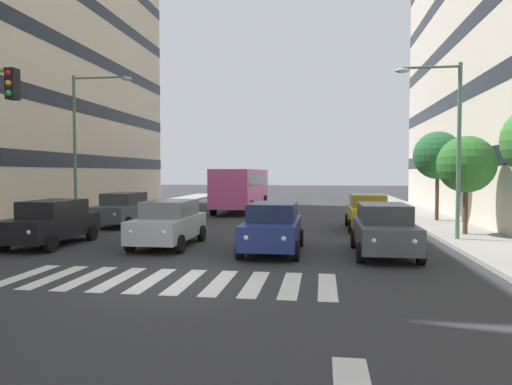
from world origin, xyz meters
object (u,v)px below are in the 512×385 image
at_px(car_2, 169,223).
at_px(bus_behind_traffic, 242,185).
at_px(car_row2_1, 368,211).
at_px(car_1, 273,227).
at_px(street_lamp_right, 84,133).
at_px(street_lamp_left, 448,132).
at_px(street_tree_1, 466,164).
at_px(car_0, 384,229).
at_px(car_3, 51,222).
at_px(car_row2_0, 123,209).
at_px(street_tree_2, 438,156).

xyz_separation_m(car_2, bus_behind_traffic, (-0.00, -16.13, 0.97)).
bearing_deg(car_row2_1, car_1, 60.78).
bearing_deg(car_2, street_lamp_right, -43.06).
xyz_separation_m(bus_behind_traffic, street_lamp_left, (-10.68, 13.69, 2.52)).
bearing_deg(car_2, bus_behind_traffic, -90.00).
relative_size(car_1, street_tree_1, 1.06).
distance_m(car_0, street_lamp_right, 16.88).
relative_size(car_3, car_row2_0, 1.00).
bearing_deg(street_tree_1, car_3, 15.54).
height_order(bus_behind_traffic, street_tree_2, street_tree_2).
height_order(car_row2_1, bus_behind_traffic, bus_behind_traffic).
bearing_deg(car_3, car_1, 178.19).
bearing_deg(car_2, street_tree_1, -161.12).
relative_size(car_1, car_row2_0, 1.00).
distance_m(car_3, street_tree_2, 19.70).
relative_size(car_0, car_row2_1, 1.00).
height_order(car_1, car_3, same).
bearing_deg(car_3, car_row2_1, -151.60).
height_order(car_0, bus_behind_traffic, bus_behind_traffic).
relative_size(car_2, car_row2_0, 1.00).
bearing_deg(street_tree_1, car_0, 50.66).
distance_m(car_row2_0, car_row2_1, 12.52).
distance_m(car_row2_1, street_tree_1, 4.99).
relative_size(car_2, bus_behind_traffic, 0.42).
height_order(car_1, street_lamp_left, street_lamp_left).
xyz_separation_m(car_1, car_row2_0, (8.60, -6.85, 0.00)).
height_order(car_3, street_tree_1, street_tree_1).
bearing_deg(street_tree_1, bus_behind_traffic, -45.58).
distance_m(car_row2_1, street_lamp_left, 5.83).
distance_m(bus_behind_traffic, street_tree_2, 13.70).
height_order(car_row2_1, street_tree_2, street_tree_2).
height_order(car_row2_0, street_lamp_right, street_lamp_right).
distance_m(street_tree_1, street_tree_2, 5.83).
bearing_deg(car_1, car_0, 178.62).
xyz_separation_m(car_1, car_row2_1, (-3.92, -7.00, 0.00)).
xyz_separation_m(car_2, car_row2_0, (4.57, -6.09, 0.00)).
height_order(car_0, street_tree_1, street_tree_1).
bearing_deg(car_3, street_tree_1, -164.46).
distance_m(car_1, car_row2_0, 11.00).
relative_size(car_0, car_3, 1.00).
xyz_separation_m(car_3, bus_behind_traffic, (-4.50, -16.62, 0.97)).
height_order(car_0, car_3, same).
bearing_deg(car_row2_1, street_tree_2, -138.47).
height_order(street_lamp_left, street_tree_2, street_lamp_left).
bearing_deg(street_tree_2, car_2, 39.31).
xyz_separation_m(car_row2_0, street_lamp_right, (2.30, -0.33, 4.03)).
xyz_separation_m(street_lamp_right, street_tree_1, (-18.71, 2.37, -1.78)).
height_order(street_lamp_left, street_tree_1, street_lamp_left).
bearing_deg(bus_behind_traffic, street_lamp_right, 54.75).
bearing_deg(car_1, street_lamp_right, -33.36).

